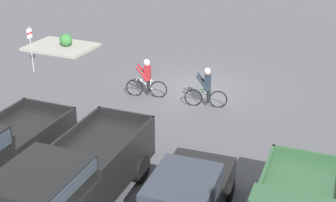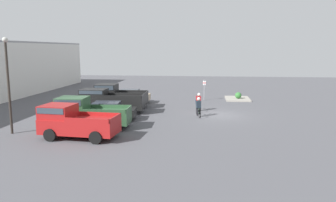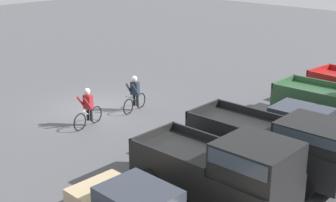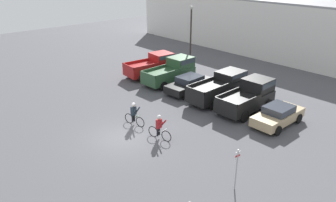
{
  "view_description": "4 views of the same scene",
  "coord_description": "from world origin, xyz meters",
  "px_view_note": "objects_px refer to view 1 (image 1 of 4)",
  "views": [
    {
      "loc": [
        -6.44,
        17.99,
        7.84
      ],
      "look_at": [
        -0.44,
        4.23,
        1.2
      ],
      "focal_mm": 50.0,
      "sensor_mm": 36.0,
      "label": 1
    },
    {
      "loc": [
        -27.87,
        1.17,
        5.61
      ],
      "look_at": [
        -0.44,
        4.23,
        1.2
      ],
      "focal_mm": 35.0,
      "sensor_mm": 36.0,
      "label": 2
    },
    {
      "loc": [
        12.48,
        16.71,
        7.21
      ],
      "look_at": [
        -0.44,
        4.23,
        1.2
      ],
      "focal_mm": 50.0,
      "sensor_mm": 36.0,
      "label": 3
    },
    {
      "loc": [
        15.61,
        -10.04,
        10.3
      ],
      "look_at": [
        -0.44,
        4.23,
        1.2
      ],
      "focal_mm": 35.0,
      "sensor_mm": 36.0,
      "label": 4
    }
  ],
  "objects_px": {
    "cyclist_0": "(147,78)",
    "shrub": "(66,40)",
    "sedan_0": "(183,202)",
    "pickup_truck_2": "(73,179)",
    "fire_lane_sign": "(31,45)",
    "cyclist_1": "(207,87)"
  },
  "relations": [
    {
      "from": "pickup_truck_2",
      "to": "fire_lane_sign",
      "type": "xyz_separation_m",
      "value": [
        8.03,
        -8.43,
        0.25
      ]
    },
    {
      "from": "sedan_0",
      "to": "cyclist_0",
      "type": "bearing_deg",
      "value": -57.96
    },
    {
      "from": "fire_lane_sign",
      "to": "cyclist_0",
      "type": "bearing_deg",
      "value": 175.68
    },
    {
      "from": "fire_lane_sign",
      "to": "shrub",
      "type": "relative_size",
      "value": 3.19
    },
    {
      "from": "pickup_truck_2",
      "to": "fire_lane_sign",
      "type": "height_order",
      "value": "fire_lane_sign"
    },
    {
      "from": "cyclist_0",
      "to": "shrub",
      "type": "bearing_deg",
      "value": -31.14
    },
    {
      "from": "cyclist_1",
      "to": "sedan_0",
      "type": "bearing_deg",
      "value": 104.62
    },
    {
      "from": "pickup_truck_2",
      "to": "sedan_0",
      "type": "bearing_deg",
      "value": -165.61
    },
    {
      "from": "sedan_0",
      "to": "pickup_truck_2",
      "type": "xyz_separation_m",
      "value": [
        2.79,
        0.72,
        0.39
      ]
    },
    {
      "from": "pickup_truck_2",
      "to": "cyclist_1",
      "type": "bearing_deg",
      "value": -96.38
    },
    {
      "from": "cyclist_0",
      "to": "cyclist_1",
      "type": "xyz_separation_m",
      "value": [
        -2.63,
        -0.03,
        -0.01
      ]
    },
    {
      "from": "cyclist_1",
      "to": "pickup_truck_2",
      "type": "bearing_deg",
      "value": 83.62
    },
    {
      "from": "cyclist_0",
      "to": "pickup_truck_2",
      "type": "bearing_deg",
      "value": 102.35
    },
    {
      "from": "pickup_truck_2",
      "to": "cyclist_0",
      "type": "relative_size",
      "value": 3.21
    },
    {
      "from": "fire_lane_sign",
      "to": "sedan_0",
      "type": "bearing_deg",
      "value": 144.52
    },
    {
      "from": "sedan_0",
      "to": "shrub",
      "type": "height_order",
      "value": "sedan_0"
    },
    {
      "from": "sedan_0",
      "to": "shrub",
      "type": "distance_m",
      "value": 16.29
    },
    {
      "from": "fire_lane_sign",
      "to": "cyclist_1",
      "type": "bearing_deg",
      "value": 177.13
    },
    {
      "from": "cyclist_1",
      "to": "fire_lane_sign",
      "type": "relative_size",
      "value": 0.76
    },
    {
      "from": "sedan_0",
      "to": "cyclist_1",
      "type": "relative_size",
      "value": 2.77
    },
    {
      "from": "cyclist_1",
      "to": "shrub",
      "type": "xyz_separation_m",
      "value": [
        9.66,
        -4.21,
        -0.33
      ]
    },
    {
      "from": "sedan_0",
      "to": "fire_lane_sign",
      "type": "bearing_deg",
      "value": -35.48
    }
  ]
}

